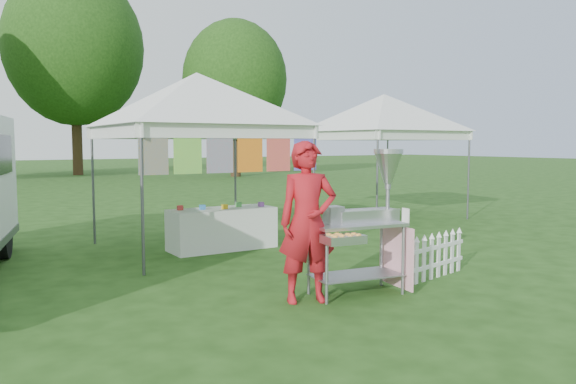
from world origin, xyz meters
TOP-DOWN VIEW (x-y plane):
  - ground at (0.00, 0.00)m, footprint 120.00×120.00m
  - canopy_main at (0.00, 3.49)m, footprint 4.24×4.24m
  - canopy_right at (5.50, 5.00)m, footprint 4.24×4.24m
  - tree_mid at (3.00, 28.00)m, footprint 7.60×7.60m
  - tree_right at (10.00, 22.00)m, footprint 5.60×5.60m
  - donut_cart at (0.62, -0.26)m, footprint 1.35×0.83m
  - vendor at (-0.22, -0.18)m, footprint 0.78×0.63m
  - picket_fence at (1.85, -0.17)m, footprint 1.41×0.33m
  - display_table at (0.33, 3.25)m, footprint 1.80×0.70m

SIDE VIEW (x-z plane):
  - ground at x=0.00m, z-range 0.00..0.00m
  - picket_fence at x=1.85m, z-range 0.01..0.57m
  - display_table at x=0.33m, z-range 0.00..0.70m
  - vendor at x=-0.22m, z-range 0.00..1.84m
  - donut_cart at x=0.62m, z-range 0.15..1.90m
  - canopy_main at x=0.00m, z-range 1.26..4.71m
  - canopy_right at x=5.50m, z-range 1.27..4.72m
  - tree_right at x=10.00m, z-range 0.97..9.39m
  - tree_mid at x=3.00m, z-range 1.38..12.90m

